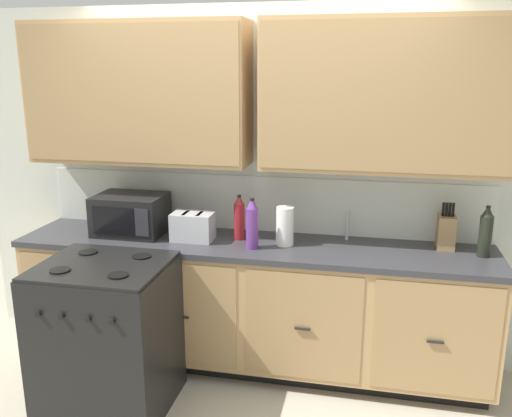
# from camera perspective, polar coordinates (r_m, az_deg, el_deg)

# --- Properties ---
(ground_plane) EXTENTS (8.00, 8.00, 0.00)m
(ground_plane) POSITION_cam_1_polar(r_m,az_deg,el_deg) (3.80, -1.51, -18.37)
(ground_plane) COLOR #B2A893
(wall_unit) EXTENTS (4.38, 0.40, 2.48)m
(wall_unit) POSITION_cam_1_polar(r_m,az_deg,el_deg) (3.69, 0.19, 8.35)
(wall_unit) COLOR silver
(wall_unit) RESTS_ON ground_plane
(counter_run) EXTENTS (3.21, 0.64, 0.92)m
(counter_run) POSITION_cam_1_polar(r_m,az_deg,el_deg) (3.82, -0.47, -10.03)
(counter_run) COLOR black
(counter_run) RESTS_ON ground_plane
(stove_range) EXTENTS (0.76, 0.68, 0.95)m
(stove_range) POSITION_cam_1_polar(r_m,az_deg,el_deg) (3.54, -15.35, -12.79)
(stove_range) COLOR black
(stove_range) RESTS_ON ground_plane
(microwave) EXTENTS (0.48, 0.37, 0.28)m
(microwave) POSITION_cam_1_polar(r_m,az_deg,el_deg) (3.93, -13.06, -0.60)
(microwave) COLOR black
(microwave) RESTS_ON counter_run
(toaster) EXTENTS (0.28, 0.18, 0.19)m
(toaster) POSITION_cam_1_polar(r_m,az_deg,el_deg) (3.72, -6.67, -1.90)
(toaster) COLOR #B7B7BC
(toaster) RESTS_ON counter_run
(knife_block) EXTENTS (0.11, 0.14, 0.31)m
(knife_block) POSITION_cam_1_polar(r_m,az_deg,el_deg) (3.73, 19.37, -2.30)
(knife_block) COLOR #9C794E
(knife_block) RESTS_ON counter_run
(sink_faucet) EXTENTS (0.02, 0.02, 0.20)m
(sink_faucet) POSITION_cam_1_polar(r_m,az_deg,el_deg) (3.75, 9.57, -1.78)
(sink_faucet) COLOR #B2B5BA
(sink_faucet) RESTS_ON counter_run
(paper_towel_roll) EXTENTS (0.12, 0.12, 0.26)m
(paper_towel_roll) POSITION_cam_1_polar(r_m,az_deg,el_deg) (3.59, 3.06, -1.87)
(paper_towel_roll) COLOR white
(paper_towel_roll) RESTS_ON counter_run
(bottle_dark) EXTENTS (0.08, 0.08, 0.33)m
(bottle_dark) POSITION_cam_1_polar(r_m,az_deg,el_deg) (3.65, 23.02, -2.29)
(bottle_dark) COLOR black
(bottle_dark) RESTS_ON counter_run
(bottle_red) EXTENTS (0.07, 0.07, 0.31)m
(bottle_red) POSITION_cam_1_polar(r_m,az_deg,el_deg) (3.70, -1.77, -0.98)
(bottle_red) COLOR maroon
(bottle_red) RESTS_ON counter_run
(bottle_violet) EXTENTS (0.08, 0.08, 0.34)m
(bottle_violet) POSITION_cam_1_polar(r_m,az_deg,el_deg) (3.51, -0.41, -1.65)
(bottle_violet) COLOR #663384
(bottle_violet) RESTS_ON counter_run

